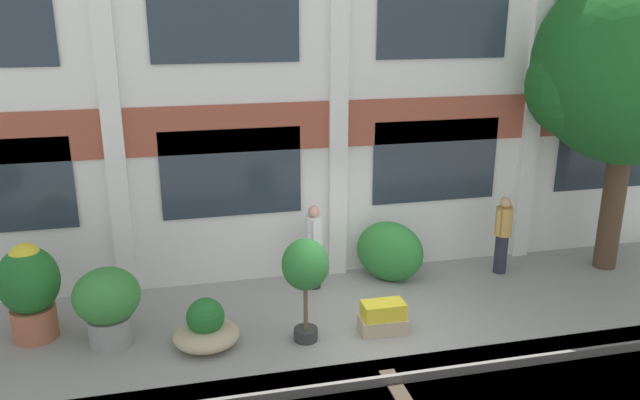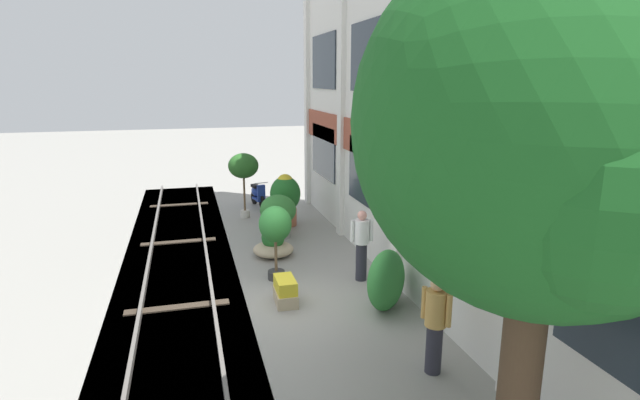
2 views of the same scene
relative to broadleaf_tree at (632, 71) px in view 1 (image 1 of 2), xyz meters
name	(u,v)px [view 1 (image 1 of 2)]	position (x,y,z in m)	size (l,w,h in m)	color
ground_plane	(374,330)	(-5.60, -1.49, -4.07)	(80.00, 80.00, 0.00)	gray
apartment_facade	(335,52)	(-5.60, 1.29, 0.37)	(16.98, 0.64, 8.94)	silver
broadleaf_tree	(632,71)	(0.00, 0.00, 0.00)	(4.01, 3.82, 6.12)	#4C3826
potted_plant_square_trough	(383,318)	(-5.46, -1.56, -3.82)	(0.81, 0.46, 0.55)	tan
potted_plant_tall_urn	(305,269)	(-6.79, -1.52, -2.81)	(0.76, 0.76, 1.77)	#333333
potted_plant_wide_bowl	(206,328)	(-8.39, -1.31, -3.78)	(1.08, 1.08, 0.82)	tan
potted_plant_fluted_column	(29,286)	(-11.15, -0.42, -3.14)	(0.98, 0.98, 1.68)	#B76647
potted_plant_glazed_jar	(107,302)	(-9.92, -0.89, -3.34)	(1.07, 1.07, 1.30)	gray
resident_by_doorway	(314,244)	(-6.22, 0.40, -3.17)	(0.34, 0.53, 1.68)	#282833
resident_watching_tracks	(503,233)	(-2.32, 0.23, -3.20)	(0.46, 0.34, 1.63)	#282833
topiary_hedge	(390,252)	(-4.68, 0.38, -3.46)	(1.37, 0.70, 1.23)	#2D7A33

